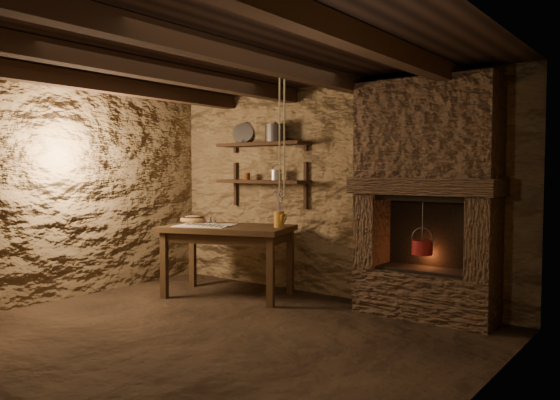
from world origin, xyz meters
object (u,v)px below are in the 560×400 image
Objects in this scene: stoneware_jug at (279,211)px; wooden_bowl at (193,220)px; work_table at (228,258)px; iron_stockpot at (275,134)px; red_pot at (422,246)px.

stoneware_jug is 1.33× the size of wooden_bowl.
work_table is at bearing -148.12° from stoneware_jug.
wooden_bowl is 1.43m from iron_stockpot.
work_table is at bearing -168.07° from red_pot.
work_table is at bearing -0.65° from wooden_bowl.
work_table is 6.39× the size of iron_stockpot.
wooden_bowl is at bearing -170.71° from red_pot.
wooden_bowl is 1.25× the size of iron_stockpot.
stoneware_jug reaches higher than red_pot.
iron_stockpot is 2.22m from red_pot.
iron_stockpot is (0.24, 0.57, 1.43)m from work_table.
stoneware_jug reaches higher than wooden_bowl.
wooden_bowl reaches higher than work_table.
wooden_bowl is (-0.58, 0.01, 0.41)m from work_table.
iron_stockpot is (0.82, 0.56, 1.02)m from wooden_bowl.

